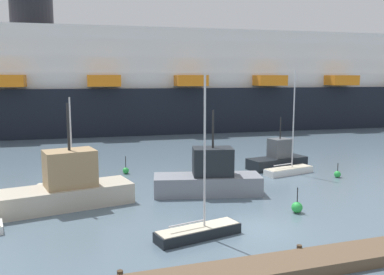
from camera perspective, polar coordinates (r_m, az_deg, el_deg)
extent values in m
plane|color=slate|center=(23.26, 9.24, -12.26)|extent=(600.00, 600.00, 0.00)
cube|color=brown|center=(19.33, 16.09, -16.02)|extent=(20.10, 1.87, 0.52)
cylinder|color=#423323|center=(20.09, 14.40, -14.84)|extent=(0.24, 0.24, 0.62)
cube|color=black|center=(21.79, 0.86, -12.84)|extent=(4.70, 2.14, 0.52)
cube|color=beige|center=(21.69, 0.86, -12.15)|extent=(4.50, 2.01, 0.04)
cylinder|color=silver|center=(20.86, 1.74, -2.06)|extent=(0.11, 0.11, 7.70)
cylinder|color=silver|center=(21.26, -0.69, -11.63)|extent=(2.02, 0.52, 0.09)
cube|color=gray|center=(31.21, -16.56, -6.68)|extent=(4.68, 2.31, 0.51)
cube|color=beige|center=(31.14, -16.58, -6.20)|extent=(4.48, 2.17, 0.04)
cylinder|color=silver|center=(30.46, -16.15, -0.56)|extent=(0.11, 0.11, 6.22)
cylinder|color=silver|center=(31.22, -17.78, -5.59)|extent=(1.99, 0.60, 0.09)
cube|color=white|center=(36.35, 13.03, -4.45)|extent=(4.64, 2.15, 0.53)
cube|color=beige|center=(36.29, 13.05, -4.01)|extent=(4.44, 2.01, 0.04)
cylinder|color=silver|center=(35.91, 13.67, 2.40)|extent=(0.11, 0.11, 8.16)
cylinder|color=silver|center=(35.79, 12.30, -3.62)|extent=(1.99, 0.50, 0.09)
cube|color=gray|center=(29.40, 2.10, -6.43)|extent=(7.78, 4.13, 1.33)
cube|color=#1E2328|center=(29.08, 2.84, -3.29)|extent=(3.10, 2.45, 1.94)
cylinder|color=#262626|center=(28.71, 2.87, 1.15)|extent=(0.15, 0.15, 2.59)
cube|color=black|center=(38.36, 11.50, -3.40)|extent=(5.77, 2.86, 0.97)
cube|color=#4C5156|center=(38.29, 11.88, -1.41)|extent=(2.02, 1.78, 1.69)
cylinder|color=#262626|center=(38.03, 11.96, 1.28)|extent=(0.11, 0.11, 1.93)
cube|color=#BCB29E|center=(27.69, -16.99, -7.75)|extent=(8.74, 4.25, 1.30)
cube|color=#A3845B|center=(27.35, -16.29, -4.04)|extent=(3.37, 2.60, 2.30)
cylinder|color=#262626|center=(26.93, -16.51, 1.40)|extent=(0.17, 0.17, 2.93)
sphere|color=green|center=(36.19, 19.21, -4.75)|extent=(0.54, 0.54, 0.54)
cylinder|color=black|center=(36.06, 19.25, -3.82)|extent=(0.06, 0.06, 0.66)
sphere|color=green|center=(35.92, -9.01, -4.48)|extent=(0.54, 0.54, 0.54)
cylinder|color=black|center=(35.76, -9.04, -3.31)|extent=(0.06, 0.06, 0.96)
sphere|color=green|center=(26.26, 14.12, -9.23)|extent=(0.67, 0.67, 0.67)
cylinder|color=black|center=(26.04, 14.18, -7.59)|extent=(0.06, 0.06, 0.89)
cube|color=black|center=(67.75, -1.98, 4.13)|extent=(120.38, 24.60, 6.57)
cube|color=white|center=(67.58, -2.00, 7.82)|extent=(110.70, 21.97, 2.15)
cube|color=white|center=(67.60, -2.00, 9.64)|extent=(104.06, 20.65, 2.15)
cube|color=white|center=(67.69, -2.01, 11.46)|extent=(97.42, 19.33, 2.15)
cube|color=white|center=(67.85, -2.02, 13.28)|extent=(90.78, 18.01, 2.15)
cube|color=orange|center=(58.09, -23.88, 7.07)|extent=(4.52, 3.62, 1.51)
cube|color=orange|center=(57.37, -11.93, 7.58)|extent=(4.52, 3.62, 1.51)
cube|color=orange|center=(59.11, -0.17, 7.77)|extent=(4.52, 3.62, 1.51)
cube|color=orange|center=(63.11, 10.51, 7.66)|extent=(4.52, 3.62, 1.51)
cube|color=orange|center=(68.98, 19.63, 7.36)|extent=(4.52, 3.62, 1.51)
cylinder|color=black|center=(67.15, -21.08, 16.30)|extent=(6.02, 6.02, 5.98)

